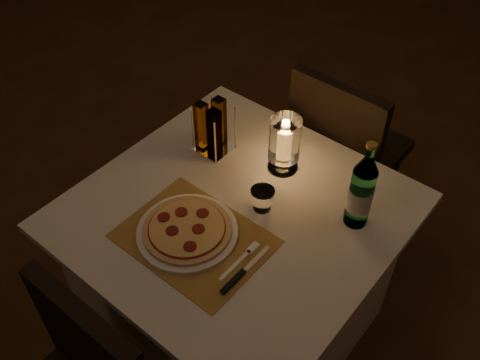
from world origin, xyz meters
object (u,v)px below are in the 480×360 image
Objects in this scene: main_table at (237,274)px; water_bottle at (361,192)px; plate at (187,232)px; tumbler at (262,199)px; pizza at (187,229)px; hurricane_candle at (285,141)px; chair_far at (343,143)px.

main_table is 3.06× the size of water_bottle.
tumbler is (0.11, 0.24, 0.03)m from plate.
main_table is at bearing 74.40° from pizza.
water_bottle is at bearing -9.36° from hurricane_candle.
tumbler reaches higher than pizza.
chair_far is 0.55m from hurricane_candle.
chair_far reaches higher than pizza.
pizza is at bearing -134.53° from water_bottle.
chair_far is 3.21× the size of pizza.
water_bottle reaches higher than pizza.
main_table is at bearing -89.96° from hurricane_candle.
chair_far is 4.23× the size of hurricane_candle.
main_table is 0.41m from tumbler.
water_bottle is 0.33m from hurricane_candle.
plate is (-0.05, -0.18, 0.38)m from main_table.
pizza is 1.31× the size of hurricane_candle.
main_table is 1.11× the size of chair_far.
chair_far is at bearing 90.00° from main_table.
hurricane_candle reaches higher than main_table.
chair_far is 11.34× the size of tumbler.
tumbler is 0.37× the size of hurricane_candle.
hurricane_candle is (-0.06, 0.20, 0.09)m from tumbler.
water_bottle reaches higher than tumbler.
water_bottle is (0.27, 0.15, 0.09)m from tumbler.
hurricane_candle is (-0.33, 0.05, -0.01)m from water_bottle.
tumbler is at bearing -72.66° from hurricane_candle.
tumbler is 0.24× the size of water_bottle.
water_bottle is at bearing -57.18° from chair_far.
chair_far is 2.75× the size of water_bottle.
main_table is 0.74m from chair_far.
hurricane_candle is (0.05, 0.44, 0.10)m from pizza.
plate is at bearing -96.47° from hurricane_candle.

